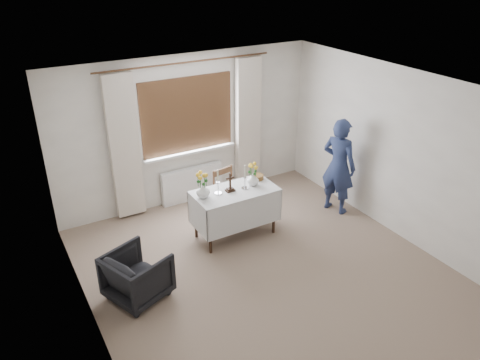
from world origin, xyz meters
name	(u,v)px	position (x,y,z in m)	size (l,w,h in m)	color
ground	(268,273)	(0.00, 0.00, 0.00)	(5.00, 5.00, 0.00)	gray
altar_table	(235,213)	(0.08, 1.06, 0.38)	(1.24, 0.64, 0.76)	silver
wooden_chair	(230,197)	(0.21, 1.45, 0.44)	(0.41, 0.41, 0.88)	#4F2A1B
armchair	(137,276)	(-1.65, 0.43, 0.31)	(0.67, 0.69, 0.63)	black
person	(339,166)	(1.91, 0.90, 0.80)	(0.58, 0.38, 1.60)	navy
radiator	(192,184)	(0.00, 2.42, 0.30)	(1.10, 0.10, 0.60)	silver
wooden_cross	(230,182)	(0.02, 1.08, 0.90)	(0.13, 0.09, 0.28)	black
candlestick_left	(218,182)	(-0.17, 1.10, 0.95)	(0.11, 0.11, 0.38)	silver
candlestick_right	(245,177)	(0.24, 1.04, 0.95)	(0.11, 0.11, 0.38)	silver
flower_vase_left	(203,191)	(-0.41, 1.11, 0.87)	(0.20, 0.20, 0.21)	white
flower_vase_right	(253,179)	(0.40, 1.08, 0.85)	(0.17, 0.17, 0.18)	white
wicker_basket	(258,177)	(0.57, 1.22, 0.80)	(0.18, 0.18, 0.07)	brown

